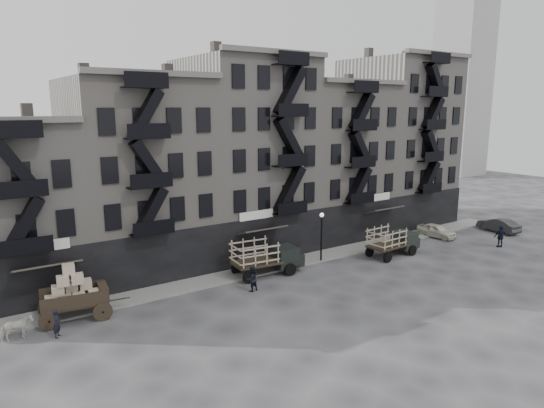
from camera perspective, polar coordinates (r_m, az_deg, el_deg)
ground at (r=37.95m, az=4.80°, el=-8.62°), size 140.00×140.00×0.00m
sidewalk at (r=40.74m, az=1.46°, el=-7.05°), size 55.00×2.50×0.15m
building_midwest at (r=39.87m, az=-15.52°, el=3.11°), size 10.00×11.35×16.20m
building_center at (r=43.94m, az=-3.13°, el=5.56°), size 10.00×11.35×18.20m
building_mideast at (r=49.92m, az=6.80°, el=5.04°), size 10.00×11.35×16.20m
building_east at (r=56.83m, az=14.54°, el=7.05°), size 10.00×11.35×19.20m
lamp_post at (r=40.87m, az=5.85°, el=-3.09°), size 0.36×0.36×4.28m
horse at (r=31.68m, az=-27.89°, el=-12.76°), size 1.80×1.06×1.43m
wagon at (r=32.54m, az=-22.55°, el=-9.17°), size 4.46×2.81×3.54m
stake_truck_west at (r=37.94m, az=-0.72°, el=-5.98°), size 5.89×2.85×2.86m
stake_truck_east at (r=44.02m, az=14.07°, el=-4.02°), size 5.41×2.42×2.67m
car_east at (r=51.61m, az=18.78°, el=-2.99°), size 2.03×4.14×1.36m
car_far at (r=56.29m, az=25.10°, el=-2.25°), size 2.03×4.58×1.46m
pedestrian_west at (r=30.97m, az=-24.00°, el=-12.68°), size 0.67×0.74×1.70m
pedestrian_mid at (r=34.93m, az=-2.39°, el=-8.80°), size 0.94×0.76×1.83m
policeman at (r=50.14m, az=25.30°, el=-3.48°), size 1.30×1.06×2.06m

